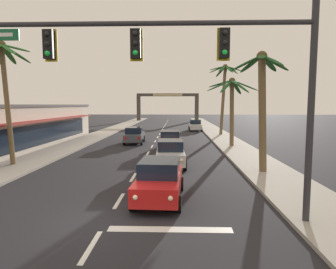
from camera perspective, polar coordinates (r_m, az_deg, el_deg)
name	(u,v)px	position (r m, az deg, el deg)	size (l,w,h in m)	color
ground_plane	(106,221)	(10.87, -11.68, -15.94)	(220.00, 220.00, 0.00)	#232328
sidewalk_right	(231,144)	(30.54, 11.95, -1.76)	(3.20, 110.00, 0.14)	#9E998E
sidewalk_left	(77,143)	(31.76, -16.98, -1.60)	(3.20, 110.00, 0.14)	#9E998E
lane_markings	(157,145)	(29.59, -2.04, -2.00)	(4.28, 86.91, 0.01)	silver
traffic_signal_mast	(193,63)	(9.86, 4.89, 13.51)	(11.53, 0.41, 7.45)	#2D2D33
sedan_lead_at_stop_bar	(159,179)	(12.69, -1.64, -8.58)	(2.10, 4.51, 1.68)	red
sedan_third_in_queue	(170,153)	(19.50, 0.44, -3.52)	(2.08, 4.50, 1.68)	silver
sedan_fifth_in_queue	(170,140)	(26.40, 0.34, -1.08)	(2.10, 4.51, 1.68)	red
sedan_oncoming_far	(134,135)	(30.93, -6.44, -0.11)	(2.06, 4.49, 1.68)	#4C515B
sedan_parked_nearest_kerb	(195,125)	(45.88, 5.20, 1.80)	(1.95, 4.45, 1.68)	silver
palm_left_second	(4,72)	(21.81, -28.90, 10.47)	(3.83, 3.75, 7.98)	brown
palm_right_second	(262,93)	(17.85, 17.58, 7.53)	(3.42, 3.38, 6.99)	brown
palm_right_third	(232,96)	(28.38, 12.08, 7.12)	(4.77, 5.01, 6.47)	brown
palm_right_farthest	(224,85)	(39.28, 10.68, 9.26)	(4.24, 4.05, 9.11)	brown
storefront_strip_left	(9,127)	(30.23, -28.14, 1.30)	(7.39, 27.09, 4.00)	beige
town_gateway_arch	(168,103)	(72.94, -0.07, 6.03)	(15.05, 0.90, 6.69)	#423D38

